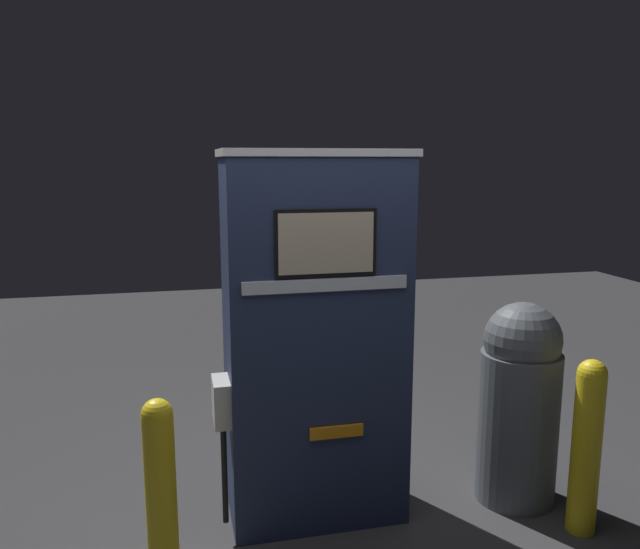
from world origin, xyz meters
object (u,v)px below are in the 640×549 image
at_px(safety_bollard, 161,488).
at_px(gas_pump, 314,339).
at_px(safety_bollard_far, 587,442).
at_px(trash_bin, 519,401).

bearing_deg(safety_bollard, gas_pump, 27.74).
xyz_separation_m(safety_bollard, safety_bollard_far, (2.28, -0.08, 0.02)).
xyz_separation_m(safety_bollard, trash_bin, (2.10, 0.32, 0.13)).
bearing_deg(gas_pump, trash_bin, -6.13).
bearing_deg(trash_bin, gas_pump, 173.87).
xyz_separation_m(gas_pump, safety_bollard_far, (1.42, -0.54, -0.53)).
relative_size(gas_pump, safety_bollard, 2.21).
relative_size(safety_bollard, trash_bin, 0.77).
relative_size(gas_pump, trash_bin, 1.71).
distance_m(gas_pump, safety_bollard, 1.12).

